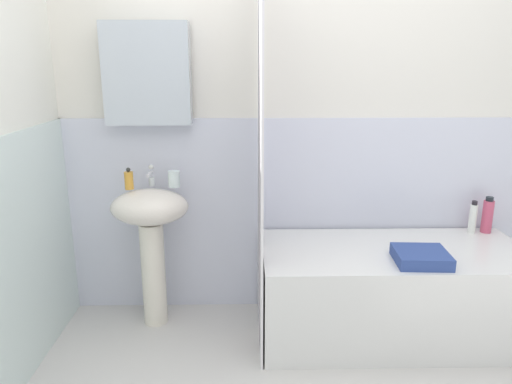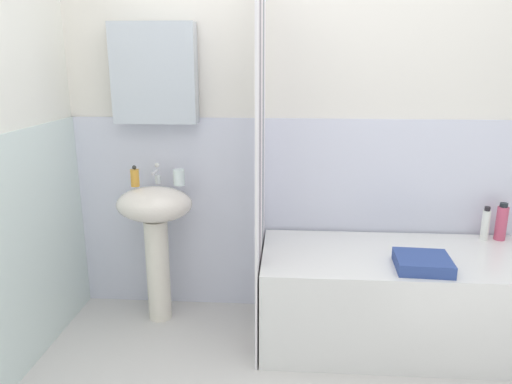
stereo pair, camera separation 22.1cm
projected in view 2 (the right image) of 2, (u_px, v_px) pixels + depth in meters
name	position (u px, v px, depth m)	size (l,w,h in m)	color
wall_back_tiled	(319.00, 129.00, 2.84)	(3.60, 0.18, 2.40)	silver
sink	(155.00, 224.00, 2.81)	(0.44, 0.34, 0.82)	silver
faucet	(157.00, 174.00, 2.82)	(0.03, 0.12, 0.12)	silver
soap_dispenser	(135.00, 177.00, 2.77)	(0.05, 0.05, 0.12)	gold
toothbrush_cup	(179.00, 177.00, 2.80)	(0.07, 0.07, 0.09)	silver
bathtub	(395.00, 297.00, 2.67)	(1.47, 0.68, 0.52)	silver
shower_curtain	(261.00, 164.00, 2.52)	(0.01, 0.68, 2.00)	white
shampoo_bottle	(501.00, 222.00, 2.78)	(0.06, 0.06, 0.22)	#CC4C6C
lotion_bottle	(485.00, 224.00, 2.79)	(0.05, 0.05, 0.20)	white
towel_folded	(423.00, 263.00, 2.41)	(0.27, 0.25, 0.06)	#30478A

